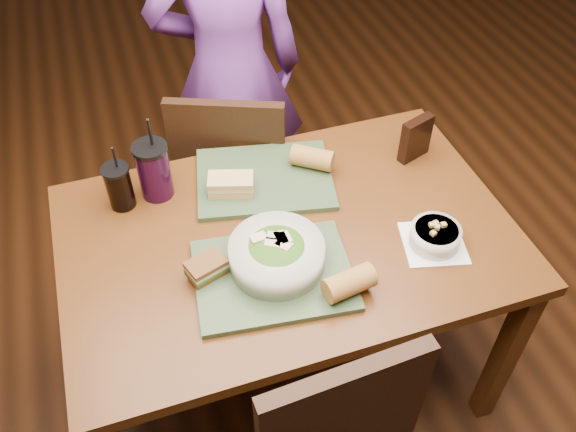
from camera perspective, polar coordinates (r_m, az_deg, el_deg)
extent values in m
plane|color=#381C0B|center=(2.37, 0.00, -14.01)|extent=(6.00, 6.00, 0.00)
cube|color=#522C10|center=(2.10, 19.61, -12.19)|extent=(0.06, 0.06, 0.71)
cube|color=#522C10|center=(2.28, -17.66, -5.23)|extent=(0.06, 0.06, 0.71)
cube|color=#522C10|center=(2.47, 10.49, 1.51)|extent=(0.06, 0.06, 0.71)
cube|color=#522C10|center=(1.78, 0.00, -2.03)|extent=(1.30, 0.85, 0.04)
cube|color=black|center=(1.50, 5.06, -18.97)|extent=(0.41, 0.06, 0.48)
cube|color=black|center=(2.43, -6.27, 3.32)|extent=(0.51, 0.51, 0.04)
cube|color=black|center=(2.13, -5.63, 5.32)|extent=(0.38, 0.18, 0.47)
cube|color=black|center=(2.45, -8.73, -3.91)|extent=(0.04, 0.04, 0.40)
cube|color=black|center=(2.49, -1.16, -2.07)|extent=(0.04, 0.04, 0.40)
cube|color=black|center=(2.68, -10.28, 1.33)|extent=(0.04, 0.04, 0.40)
cube|color=black|center=(2.72, -3.33, 2.93)|extent=(0.04, 0.04, 0.40)
imported|color=#723697|center=(2.37, -5.52, 13.29)|extent=(0.62, 0.46, 1.57)
cube|color=#34492D|center=(1.65, -1.37, -5.56)|extent=(0.46, 0.37, 0.02)
cube|color=#34492D|center=(1.92, -2.20, 3.49)|extent=(0.48, 0.40, 0.02)
cylinder|color=silver|center=(1.64, -1.07, -3.65)|extent=(0.26, 0.26, 0.08)
ellipsoid|color=#427219|center=(1.62, -1.07, -3.30)|extent=(0.21, 0.21, 0.06)
cube|color=beige|center=(1.62, -2.78, -2.05)|extent=(0.05, 0.04, 0.01)
cube|color=beige|center=(1.60, -0.40, -2.72)|extent=(0.05, 0.05, 0.01)
cube|color=beige|center=(1.61, -1.43, -2.55)|extent=(0.05, 0.05, 0.01)
cube|color=beige|center=(1.62, -1.22, -1.94)|extent=(0.05, 0.05, 0.01)
cube|color=beige|center=(1.62, -0.68, -2.02)|extent=(0.03, 0.04, 0.01)
cube|color=beige|center=(1.62, -0.29, -2.07)|extent=(0.03, 0.04, 0.01)
cube|color=white|center=(1.78, 13.44, -2.48)|extent=(0.21, 0.21, 0.00)
cylinder|color=silver|center=(1.76, 13.60, -1.83)|extent=(0.14, 0.14, 0.06)
cylinder|color=black|center=(1.75, 13.72, -1.34)|extent=(0.12, 0.12, 0.01)
cube|color=#B28947|center=(1.72, 13.43, -1.59)|extent=(0.02, 0.02, 0.01)
cube|color=#B28947|center=(1.74, 13.31, -0.82)|extent=(0.02, 0.02, 0.01)
cube|color=#B28947|center=(1.74, 13.79, -1.03)|extent=(0.02, 0.02, 0.01)
cube|color=#B28947|center=(1.75, 14.35, -0.80)|extent=(0.01, 0.01, 0.01)
cube|color=#B28947|center=(1.75, 13.65, -0.66)|extent=(0.02, 0.02, 0.01)
cube|color=#593819|center=(1.65, -7.59, -5.19)|extent=(0.12, 0.10, 0.01)
cube|color=#3F721E|center=(1.64, -7.63, -4.93)|extent=(0.12, 0.10, 0.01)
cube|color=beige|center=(1.64, -7.66, -4.71)|extent=(0.12, 0.10, 0.01)
cube|color=#593819|center=(1.63, -7.70, -4.43)|extent=(0.12, 0.10, 0.01)
cube|color=tan|center=(1.86, -5.33, 2.57)|extent=(0.15, 0.11, 0.02)
cube|color=orange|center=(1.86, -5.36, 2.85)|extent=(0.15, 0.11, 0.01)
cube|color=beige|center=(1.85, -5.37, 3.03)|extent=(0.15, 0.11, 0.01)
cube|color=tan|center=(1.84, -5.40, 3.37)|extent=(0.15, 0.11, 0.02)
cylinder|color=#AD7533|center=(1.59, 5.74, -6.24)|extent=(0.14, 0.09, 0.07)
cylinder|color=#AD7533|center=(1.93, 2.28, 5.46)|extent=(0.15, 0.13, 0.07)
cylinder|color=black|center=(1.87, -15.48, 2.56)|extent=(0.08, 0.08, 0.14)
cylinder|color=black|center=(1.82, -15.92, 4.22)|extent=(0.08, 0.08, 0.01)
cylinder|color=black|center=(1.80, -15.89, 5.22)|extent=(0.01, 0.02, 0.09)
cylinder|color=black|center=(1.87, -12.41, 4.05)|extent=(0.10, 0.10, 0.17)
cylinder|color=black|center=(1.81, -12.86, 6.23)|extent=(0.10, 0.10, 0.01)
cylinder|color=black|center=(1.78, -12.76, 7.56)|extent=(0.01, 0.03, 0.11)
cube|color=black|center=(2.01, 11.86, 7.12)|extent=(0.12, 0.07, 0.15)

